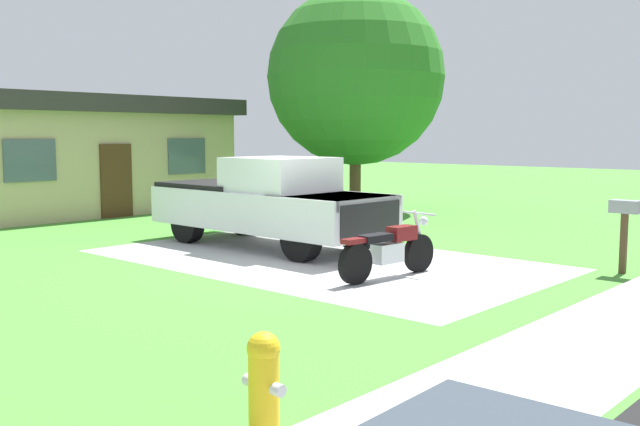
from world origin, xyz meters
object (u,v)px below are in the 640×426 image
(motorcycle, at_px, (389,250))
(shade_tree, at_px, (356,77))
(pickup_truck, at_px, (266,202))
(mailbox, at_px, (625,217))
(fire_hydrant, at_px, (264,388))
(neighbor_house, at_px, (70,153))

(motorcycle, relative_size, shade_tree, 0.32)
(motorcycle, distance_m, pickup_truck, 4.12)
(pickup_truck, distance_m, shade_tree, 8.46)
(mailbox, bearing_deg, fire_hydrant, -177.68)
(shade_tree, relative_size, neighbor_house, 0.72)
(motorcycle, relative_size, neighbor_house, 0.23)
(motorcycle, height_order, fire_hydrant, motorcycle)
(pickup_truck, xyz_separation_m, mailbox, (1.99, -6.72, 0.03))
(fire_hydrant, relative_size, shade_tree, 0.13)
(fire_hydrant, bearing_deg, neighbor_house, 65.38)
(pickup_truck, relative_size, shade_tree, 0.82)
(pickup_truck, distance_m, fire_hydrant, 9.82)
(neighbor_house, bearing_deg, fire_hydrant, -114.62)
(pickup_truck, xyz_separation_m, neighbor_house, (0.86, 9.61, 0.84))
(mailbox, height_order, neighbor_house, neighbor_house)
(fire_hydrant, bearing_deg, mailbox, 2.32)
(motorcycle, xyz_separation_m, pickup_truck, (0.98, 3.97, 0.48))
(shade_tree, bearing_deg, mailbox, -116.84)
(fire_hydrant, height_order, shade_tree, shade_tree)
(pickup_truck, height_order, neighbor_house, neighbor_house)
(pickup_truck, relative_size, neighbor_house, 0.59)
(shade_tree, bearing_deg, motorcycle, -137.79)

